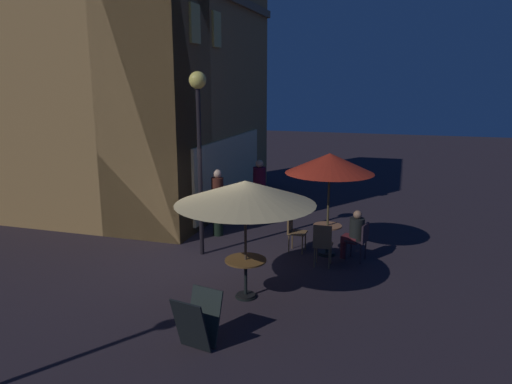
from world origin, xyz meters
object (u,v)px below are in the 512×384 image
at_px(patio_umbrella_1, 330,164).
at_px(cafe_chair_0, 360,238).
at_px(cafe_table_1, 327,234).
at_px(cafe_chair_1, 294,229).
at_px(patron_standing_2, 218,202).
at_px(menu_sandwich_board, 198,321).
at_px(patron_seated_0, 354,232).
at_px(cafe_table_0, 246,269).
at_px(street_lamp_near_corner, 199,119).
at_px(patio_umbrella_0, 245,193).
at_px(patron_standing_1, 259,191).
at_px(cafe_chair_2, 323,242).

relative_size(patio_umbrella_1, cafe_chair_0, 2.73).
bearing_deg(cafe_table_1, cafe_chair_0, -103.12).
height_order(cafe_table_1, cafe_chair_1, cafe_chair_1).
relative_size(patio_umbrella_1, patron_standing_2, 1.36).
distance_m(menu_sandwich_board, patron_seated_0, 4.86).
xyz_separation_m(patio_umbrella_1, patron_seated_0, (-0.15, -0.63, -1.51)).
height_order(cafe_chair_1, patron_seated_0, patron_seated_0).
xyz_separation_m(menu_sandwich_board, cafe_table_0, (1.88, -0.15, 0.13)).
height_order(menu_sandwich_board, cafe_table_0, menu_sandwich_board).
bearing_deg(patron_seated_0, cafe_table_0, 69.40).
bearing_deg(cafe_table_1, cafe_chair_1, 88.43).
relative_size(menu_sandwich_board, patio_umbrella_1, 0.35).
bearing_deg(street_lamp_near_corner, cafe_table_0, -138.16).
height_order(menu_sandwich_board, patio_umbrella_1, patio_umbrella_1).
xyz_separation_m(cafe_table_1, patio_umbrella_0, (-2.74, 1.10, 1.52)).
xyz_separation_m(cafe_chair_0, patron_standing_2, (0.82, 3.76, 0.36)).
distance_m(street_lamp_near_corner, patron_standing_1, 3.80).
bearing_deg(cafe_table_0, cafe_chair_1, -6.11).
bearing_deg(patio_umbrella_0, cafe_table_1, -21.88).
bearing_deg(patron_standing_2, cafe_chair_2, -158.57).
distance_m(patio_umbrella_1, cafe_chair_2, 1.78).
bearing_deg(menu_sandwich_board, patio_umbrella_1, -3.96).
height_order(street_lamp_near_corner, patio_umbrella_0, street_lamp_near_corner).
bearing_deg(cafe_chair_0, street_lamp_near_corner, 23.17).
bearing_deg(patron_seated_0, cafe_chair_2, 60.39).
relative_size(cafe_chair_0, cafe_chair_2, 0.91).
bearing_deg(cafe_chair_1, cafe_chair_2, -43.34).
xyz_separation_m(menu_sandwich_board, cafe_chair_1, (4.65, -0.44, 0.12)).
relative_size(cafe_table_0, cafe_table_1, 1.07).
relative_size(menu_sandwich_board, patron_standing_2, 0.48).
relative_size(cafe_table_0, patron_standing_2, 0.44).
bearing_deg(patio_umbrella_0, street_lamp_near_corner, 41.84).
bearing_deg(patron_standing_2, patio_umbrella_1, -145.03).
distance_m(patio_umbrella_0, patron_seated_0, 3.40).
height_order(street_lamp_near_corner, menu_sandwich_board, street_lamp_near_corner).
xyz_separation_m(cafe_chair_1, patron_standing_1, (2.18, 1.51, 0.36)).
bearing_deg(cafe_table_0, menu_sandwich_board, 175.56).
relative_size(cafe_table_0, cafe_chair_2, 0.80).
distance_m(patio_umbrella_1, cafe_chair_0, 1.81).
height_order(cafe_chair_0, patron_standing_2, patron_standing_2).
relative_size(cafe_chair_1, cafe_chair_2, 0.95).
height_order(cafe_chair_1, patron_standing_2, patron_standing_2).
height_order(street_lamp_near_corner, patron_seated_0, street_lamp_near_corner).
distance_m(patio_umbrella_1, cafe_chair_1, 1.80).
bearing_deg(cafe_chair_1, patron_standing_2, 165.86).
height_order(patio_umbrella_1, cafe_chair_1, patio_umbrella_1).
distance_m(street_lamp_near_corner, patio_umbrella_1, 3.10).
height_order(street_lamp_near_corner, patron_standing_2, street_lamp_near_corner).
bearing_deg(patio_umbrella_1, patron_standing_1, 46.49).
xyz_separation_m(menu_sandwich_board, patio_umbrella_1, (4.62, -1.25, 1.73)).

